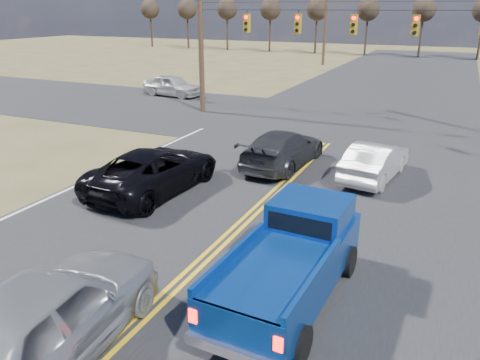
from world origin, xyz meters
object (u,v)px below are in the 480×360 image
at_px(black_suv, 154,170).
at_px(white_car_queue, 375,161).
at_px(dgrey_car_queue, 283,149).
at_px(cross_car_west, 172,86).
at_px(silver_suv, 45,318).
at_px(pickup_truck, 291,260).

xyz_separation_m(black_suv, white_car_queue, (6.84, 4.50, -0.06)).
bearing_deg(dgrey_car_queue, cross_car_west, -38.18).
bearing_deg(dgrey_car_queue, silver_suv, 94.38).
height_order(pickup_truck, silver_suv, pickup_truck).
height_order(silver_suv, cross_car_west, silver_suv).
xyz_separation_m(pickup_truck, cross_car_west, (-16.22, 20.54, -0.17)).
xyz_separation_m(silver_suv, dgrey_car_queue, (0.00, 12.46, -0.18)).
xyz_separation_m(black_suv, cross_car_west, (-9.72, 16.33, 0.00)).
bearing_deg(dgrey_car_queue, white_car_queue, -175.62).
bearing_deg(cross_car_west, dgrey_car_queue, -126.60).
height_order(black_suv, cross_car_west, cross_car_west).
distance_m(silver_suv, black_suv, 8.57).
bearing_deg(cross_car_west, black_suv, -143.30).
bearing_deg(pickup_truck, white_car_queue, 90.06).
height_order(pickup_truck, dgrey_car_queue, pickup_truck).
bearing_deg(white_car_queue, pickup_truck, 95.34).
bearing_deg(dgrey_car_queue, black_suv, 59.20).
xyz_separation_m(pickup_truck, white_car_queue, (0.34, 8.70, -0.24)).
bearing_deg(cross_car_west, pickup_truck, -135.74).
distance_m(white_car_queue, cross_car_west, 20.35).
xyz_separation_m(black_suv, dgrey_car_queue, (3.17, 4.50, -0.04)).
distance_m(dgrey_car_queue, cross_car_west, 17.50).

